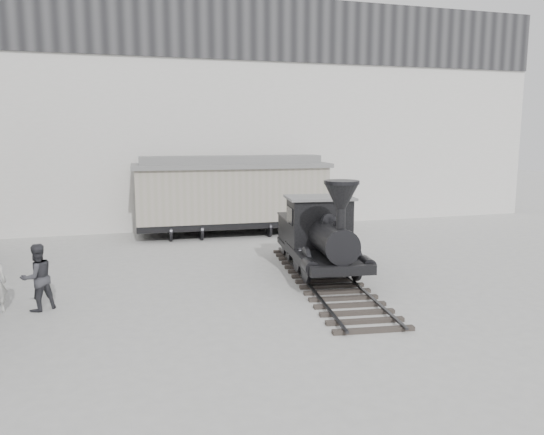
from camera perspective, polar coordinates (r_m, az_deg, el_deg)
name	(u,v)px	position (r m, az deg, el deg)	size (l,w,h in m)	color
ground	(343,322)	(13.31, 7.62, -11.09)	(90.00, 90.00, 0.00)	#9E9E9B
north_wall	(221,114)	(26.89, -5.48, 11.07)	(34.00, 2.51, 11.00)	silver
locomotive	(321,240)	(17.06, 5.33, -2.45)	(3.14, 9.23, 3.20)	#2C2521
boxcar	(232,194)	(24.06, -4.34, 2.58)	(8.87, 3.11, 3.59)	black
visitor_b	(37,277)	(15.06, -23.93, -5.91)	(0.86, 0.67, 1.76)	#35353A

